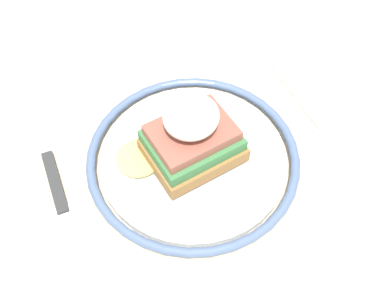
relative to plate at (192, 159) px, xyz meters
name	(u,v)px	position (x,y,z in m)	size (l,w,h in m)	color
dining_table	(189,199)	(0.00, -0.01, -0.11)	(1.13, 0.88, 0.73)	#C6B28E
plate	(192,159)	(0.00, 0.00, 0.00)	(0.23, 0.23, 0.02)	silver
sandwich	(191,136)	(0.00, 0.00, 0.04)	(0.12, 0.09, 0.08)	olive
fork	(308,110)	(-0.16, 0.01, -0.01)	(0.03, 0.15, 0.00)	silver
knife	(63,212)	(0.14, -0.01, -0.01)	(0.04, 0.19, 0.01)	#2D2D2D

